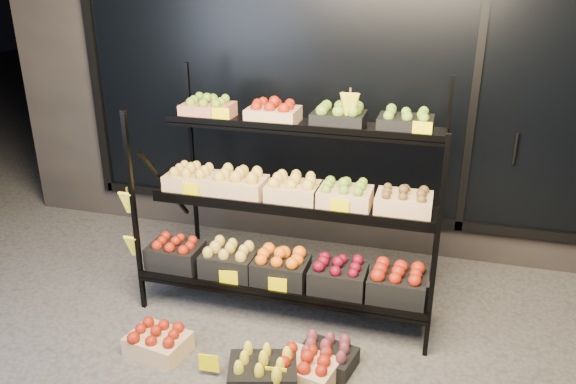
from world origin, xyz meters
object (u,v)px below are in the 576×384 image
(floor_crate_left, at_px, (158,340))
(floor_crate_midright, at_px, (306,366))
(display_rack, at_px, (289,203))
(floor_crate_midleft, at_px, (263,370))

(floor_crate_left, height_order, floor_crate_midright, floor_crate_left)
(floor_crate_midright, bearing_deg, floor_crate_left, -165.86)
(floor_crate_left, bearing_deg, floor_crate_midright, 10.54)
(display_rack, xyz_separation_m, floor_crate_midright, (0.35, -0.85, -0.70))
(floor_crate_left, relative_size, floor_crate_midright, 1.01)
(display_rack, height_order, floor_crate_midright, display_rack)
(display_rack, relative_size, floor_crate_left, 5.19)
(floor_crate_midleft, relative_size, floor_crate_midright, 1.14)
(floor_crate_midleft, bearing_deg, display_rack, 79.87)
(display_rack, distance_m, floor_crate_midright, 1.16)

